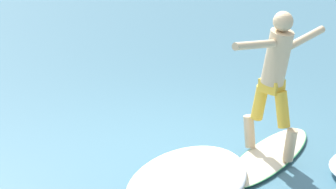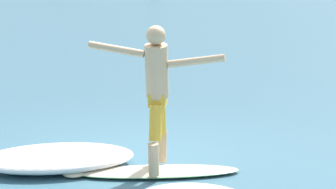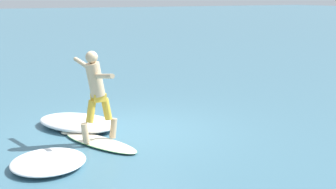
# 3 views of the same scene
# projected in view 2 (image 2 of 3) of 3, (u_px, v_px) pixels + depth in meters

# --- Properties ---
(ground_plane) EXTENTS (200.00, 200.00, 0.00)m
(ground_plane) POSITION_uv_depth(u_px,v_px,m) (133.00, 153.00, 10.96)
(ground_plane) COLOR #3F6D80
(surfboard) EXTENTS (2.24, 1.25, 0.21)m
(surfboard) POSITION_uv_depth(u_px,v_px,m) (155.00, 172.00, 9.93)
(surfboard) COLOR beige
(surfboard) RESTS_ON ground
(surfer) EXTENTS (1.67, 0.80, 1.81)m
(surfer) POSITION_uv_depth(u_px,v_px,m) (157.00, 85.00, 9.68)
(surfer) COLOR tan
(surfer) RESTS_ON surfboard
(wave_foam_at_nose) EXTENTS (2.36, 2.06, 0.25)m
(wave_foam_at_nose) POSITION_uv_depth(u_px,v_px,m) (57.00, 158.00, 10.23)
(wave_foam_at_nose) COLOR white
(wave_foam_at_nose) RESTS_ON ground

